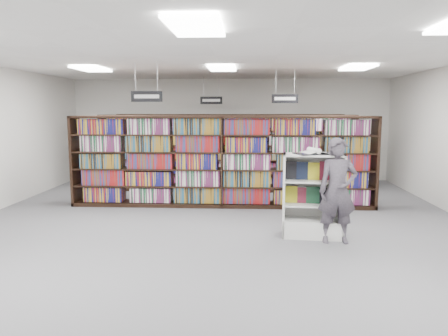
# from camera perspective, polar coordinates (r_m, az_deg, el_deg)

# --- Properties ---
(floor) EXTENTS (12.00, 12.00, 0.00)m
(floor) POSITION_cam_1_polar(r_m,az_deg,el_deg) (8.33, -1.04, -7.98)
(floor) COLOR #5A595F
(floor) RESTS_ON ground
(ceiling) EXTENTS (10.00, 12.00, 0.10)m
(ceiling) POSITION_cam_1_polar(r_m,az_deg,el_deg) (8.08, -1.10, 14.45)
(ceiling) COLOR white
(ceiling) RESTS_ON wall_back
(wall_back) EXTENTS (10.00, 0.10, 3.20)m
(wall_back) POSITION_cam_1_polar(r_m,az_deg,el_deg) (14.03, 0.73, 5.03)
(wall_back) COLOR silver
(wall_back) RESTS_ON ground
(wall_front) EXTENTS (10.00, 0.10, 3.20)m
(wall_front) POSITION_cam_1_polar(r_m,az_deg,el_deg) (2.18, -12.82, -9.77)
(wall_front) COLOR silver
(wall_front) RESTS_ON ground
(bookshelf_row_near) EXTENTS (7.00, 0.60, 2.10)m
(bookshelf_row_near) POSITION_cam_1_polar(r_m,az_deg,el_deg) (10.09, -0.23, 0.86)
(bookshelf_row_near) COLOR black
(bookshelf_row_near) RESTS_ON floor
(bookshelf_row_mid) EXTENTS (7.00, 0.60, 2.10)m
(bookshelf_row_mid) POSITION_cam_1_polar(r_m,az_deg,el_deg) (12.07, 0.32, 1.98)
(bookshelf_row_mid) COLOR black
(bookshelf_row_mid) RESTS_ON floor
(bookshelf_row_far) EXTENTS (7.00, 0.60, 2.10)m
(bookshelf_row_far) POSITION_cam_1_polar(r_m,az_deg,el_deg) (13.77, 0.67, 2.69)
(bookshelf_row_far) COLOR black
(bookshelf_row_far) RESTS_ON floor
(aisle_sign_left) EXTENTS (0.65, 0.02, 0.80)m
(aisle_sign_left) POSITION_cam_1_polar(r_m,az_deg,el_deg) (9.24, -10.06, 9.32)
(aisle_sign_left) COLOR #B2B2B7
(aisle_sign_left) RESTS_ON ceiling
(aisle_sign_right) EXTENTS (0.65, 0.02, 0.80)m
(aisle_sign_right) POSITION_cam_1_polar(r_m,az_deg,el_deg) (11.04, 7.97, 9.07)
(aisle_sign_right) COLOR #B2B2B7
(aisle_sign_right) RESTS_ON ceiling
(aisle_sign_center) EXTENTS (0.65, 0.02, 0.80)m
(aisle_sign_center) POSITION_cam_1_polar(r_m,az_deg,el_deg) (13.05, -1.67, 8.92)
(aisle_sign_center) COLOR #B2B2B7
(aisle_sign_center) RESTS_ON ceiling
(troffer_front_center) EXTENTS (0.60, 1.20, 0.04)m
(troffer_front_center) POSITION_cam_1_polar(r_m,az_deg,el_deg) (5.12, -3.69, 17.93)
(troffer_front_center) COLOR white
(troffer_front_center) RESTS_ON ceiling
(troffer_back_left) EXTENTS (0.60, 1.20, 0.04)m
(troffer_back_left) POSITION_cam_1_polar(r_m,az_deg,el_deg) (10.66, -16.94, 12.26)
(troffer_back_left) COLOR white
(troffer_back_left) RESTS_ON ceiling
(troffer_back_center) EXTENTS (0.60, 1.20, 0.04)m
(troffer_back_center) POSITION_cam_1_polar(r_m,az_deg,el_deg) (10.06, -0.24, 12.88)
(troffer_back_center) COLOR white
(troffer_back_center) RESTS_ON ceiling
(troffer_back_right) EXTENTS (0.60, 1.20, 0.04)m
(troffer_back_right) POSITION_cam_1_polar(r_m,az_deg,el_deg) (10.33, 17.03, 12.42)
(troffer_back_right) COLOR white
(troffer_back_right) RESTS_ON ceiling
(endcap_display) EXTENTS (1.10, 0.62, 1.48)m
(endcap_display) POSITION_cam_1_polar(r_m,az_deg,el_deg) (7.94, 11.48, -5.24)
(endcap_display) COLOR silver
(endcap_display) RESTS_ON floor
(open_book) EXTENTS (0.78, 0.62, 0.13)m
(open_book) POSITION_cam_1_polar(r_m,az_deg,el_deg) (7.75, 11.76, 2.03)
(open_book) COLOR black
(open_book) RESTS_ON endcap_display
(shopper) EXTENTS (0.66, 0.44, 1.78)m
(shopper) POSITION_cam_1_polar(r_m,az_deg,el_deg) (7.58, 14.62, -2.90)
(shopper) COLOR #4F4953
(shopper) RESTS_ON floor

